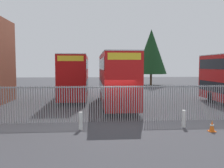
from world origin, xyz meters
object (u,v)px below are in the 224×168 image
double_decker_bus_behind_fence_left (116,77)px  bollard_center_front (184,119)px  bollard_near_left (81,121)px  traffic_cone_by_gate (212,126)px  double_decker_bus_behind_fence_right (75,75)px

double_decker_bus_behind_fence_left → bollard_center_front: double_decker_bus_behind_fence_left is taller
double_decker_bus_behind_fence_left → bollard_near_left: bearing=-108.6°
traffic_cone_by_gate → bollard_center_front: bearing=137.7°
bollard_near_left → traffic_cone_by_gate: 6.84m
double_decker_bus_behind_fence_left → bollard_near_left: 8.53m
double_decker_bus_behind_fence_left → bollard_center_front: bearing=-68.9°
traffic_cone_by_gate → bollard_near_left: bearing=172.2°
double_decker_bus_behind_fence_left → traffic_cone_by_gate: (4.12, -8.80, -2.13)m
double_decker_bus_behind_fence_right → traffic_cone_by_gate: double_decker_bus_behind_fence_right is taller
bollard_center_front → traffic_cone_by_gate: bearing=-42.3°
bollard_near_left → traffic_cone_by_gate: bearing=-7.8°
double_decker_bus_behind_fence_left → double_decker_bus_behind_fence_right: size_ratio=1.00×
bollard_near_left → double_decker_bus_behind_fence_left: bearing=71.4°
double_decker_bus_behind_fence_right → double_decker_bus_behind_fence_left: bearing=-52.0°
double_decker_bus_behind_fence_right → bollard_near_left: size_ratio=11.38×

